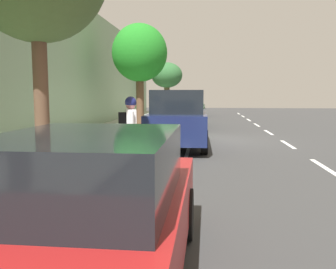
% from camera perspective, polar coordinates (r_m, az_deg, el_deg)
% --- Properties ---
extents(ground, '(67.91, 67.91, 0.00)m').
position_cam_1_polar(ground, '(14.61, 6.64, -0.92)').
color(ground, '#363636').
extents(sidewalk, '(3.88, 42.44, 0.16)m').
position_cam_1_polar(sidewalk, '(15.16, -9.53, -0.39)').
color(sidewalk, '#A0A696').
rests_on(sidewalk, ground).
extents(curb_edge, '(0.16, 42.44, 0.16)m').
position_cam_1_polar(curb_edge, '(14.74, -1.94, -0.50)').
color(curb_edge, gray).
rests_on(curb_edge, ground).
extents(lane_stripe_centre, '(0.14, 40.00, 0.01)m').
position_cam_1_polar(lane_stripe_centre, '(16.11, 16.90, -0.46)').
color(lane_stripe_centre, white).
rests_on(lane_stripe_centre, ground).
extents(lane_stripe_bike_edge, '(0.12, 42.44, 0.01)m').
position_cam_1_polar(lane_stripe_bike_edge, '(14.62, 3.77, -0.87)').
color(lane_stripe_bike_edge, white).
rests_on(lane_stripe_bike_edge, ground).
extents(building_facade, '(0.50, 42.44, 6.24)m').
position_cam_1_polar(building_facade, '(15.84, -17.54, 10.71)').
color(building_facade, gray).
rests_on(building_facade, ground).
extents(parked_sedan_black_nearest, '(1.88, 4.42, 1.52)m').
position_cam_1_polar(parked_sedan_black_nearest, '(30.63, 4.15, 4.37)').
color(parked_sedan_black_nearest, black).
rests_on(parked_sedan_black_nearest, ground).
extents(parked_pickup_green_second, '(2.07, 5.32, 1.95)m').
position_cam_1_polar(parked_pickup_green_second, '(20.05, 2.94, 3.70)').
color(parked_pickup_green_second, '#1E512D').
rests_on(parked_pickup_green_second, ground).
extents(parked_suv_dark_blue_mid, '(2.04, 4.74, 1.99)m').
position_cam_1_polar(parked_suv_dark_blue_mid, '(12.58, 1.73, 2.62)').
color(parked_suv_dark_blue_mid, navy).
rests_on(parked_suv_dark_blue_mid, ground).
extents(parked_sedan_red_far, '(1.85, 4.41, 1.52)m').
position_cam_1_polar(parked_sedan_red_far, '(3.48, -12.52, -12.47)').
color(parked_sedan_red_far, maroon).
rests_on(parked_sedan_red_far, ground).
extents(bicycle_at_curb, '(1.53, 0.86, 0.73)m').
position_cam_1_polar(bicycle_at_curb, '(8.23, -5.17, -4.12)').
color(bicycle_at_curb, black).
rests_on(bicycle_at_curb, ground).
extents(cyclist_with_backpack, '(0.49, 0.60, 1.81)m').
position_cam_1_polar(cyclist_with_backpack, '(8.61, -6.09, 1.40)').
color(cyclist_with_backpack, '#C6B284').
rests_on(cyclist_with_backpack, ground).
extents(street_tree_near_cyclist, '(2.66, 2.66, 4.38)m').
position_cam_1_polar(street_tree_near_cyclist, '(31.20, -0.18, 9.28)').
color(street_tree_near_cyclist, '#4D4628').
rests_on(street_tree_near_cyclist, sidewalk).
extents(street_tree_mid_block, '(2.82, 2.82, 5.25)m').
position_cam_1_polar(street_tree_mid_block, '(18.81, -4.52, 12.67)').
color(street_tree_mid_block, brown).
rests_on(street_tree_mid_block, sidewalk).
extents(pedestrian_on_phone, '(0.62, 0.28, 1.64)m').
position_cam_1_polar(pedestrian_on_phone, '(23.25, -4.61, 4.54)').
color(pedestrian_on_phone, black).
rests_on(pedestrian_on_phone, sidewalk).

